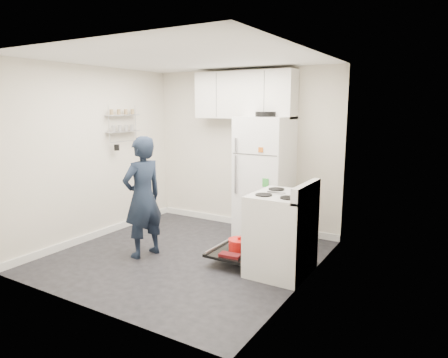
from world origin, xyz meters
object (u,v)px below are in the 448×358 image
Objects in this scene: open_oven_door at (237,248)px; refrigerator at (265,178)px; person at (143,197)px; electric_range at (280,234)px.

open_oven_door is 1.32m from refrigerator.
open_oven_door is at bearing 121.47° from person.
electric_range is at bearing -0.35° from open_oven_door.
open_oven_door is 0.45× the size of person.
person reaches higher than electric_range.
open_oven_door is at bearing 179.65° from electric_range.
open_oven_door is at bearing -82.18° from refrigerator.
electric_range is 1.57× the size of open_oven_door.
refrigerator is (-0.15, 1.10, 0.72)m from open_oven_door.
electric_range reaches higher than open_oven_door.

